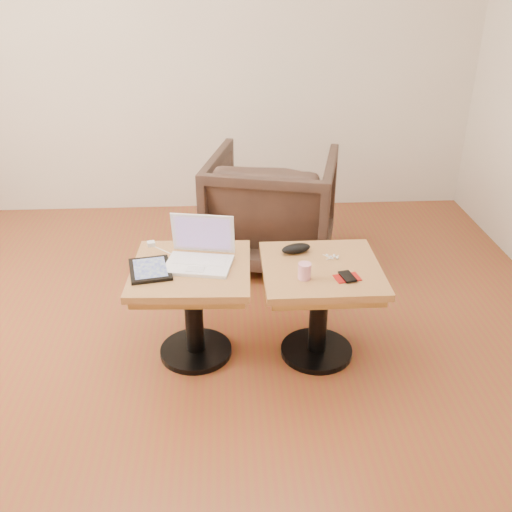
{
  "coord_description": "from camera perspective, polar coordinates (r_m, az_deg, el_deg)",
  "views": [
    {
      "loc": [
        0.2,
        -2.41,
        1.93
      ],
      "look_at": [
        0.34,
        0.13,
        0.59
      ],
      "focal_mm": 40.0,
      "sensor_mm": 36.0,
      "label": 1
    }
  ],
  "objects": [
    {
      "name": "room_shell",
      "position": [
        2.49,
        -7.99,
        13.93
      ],
      "size": [
        4.52,
        4.52,
        2.71
      ],
      "color": "brown",
      "rests_on": "ground"
    },
    {
      "name": "side_table_left",
      "position": [
        2.97,
        -6.38,
        -3.34
      ],
      "size": [
        0.62,
        0.62,
        0.54
      ],
      "rotation": [
        0.0,
        0.0,
        -0.04
      ],
      "color": "black",
      "rests_on": "ground"
    },
    {
      "name": "side_table_right",
      "position": [
        2.97,
        6.42,
        -3.33
      ],
      "size": [
        0.6,
        0.6,
        0.54
      ],
      "rotation": [
        0.0,
        0.0,
        0.0
      ],
      "color": "black",
      "rests_on": "ground"
    },
    {
      "name": "laptop",
      "position": [
        2.92,
        -5.62,
        0.18
      ],
      "size": [
        0.37,
        0.32,
        0.24
      ],
      "rotation": [
        0.0,
        0.0,
        -0.19
      ],
      "color": "white",
      "rests_on": "side_table_left"
    },
    {
      "name": "tablet",
      "position": [
        2.89,
        -10.54,
        -1.32
      ],
      "size": [
        0.24,
        0.29,
        0.02
      ],
      "rotation": [
        0.0,
        0.0,
        0.19
      ],
      "color": "black",
      "rests_on": "side_table_left"
    },
    {
      "name": "charging_adapter",
      "position": [
        3.14,
        -10.44,
        1.21
      ],
      "size": [
        0.05,
        0.05,
        0.02
      ],
      "primitive_type": "cube",
      "rotation": [
        0.0,
        0.0,
        0.26
      ],
      "color": "white",
      "rests_on": "side_table_left"
    },
    {
      "name": "glasses_case",
      "position": [
        3.02,
        4.03,
        0.76
      ],
      "size": [
        0.18,
        0.11,
        0.05
      ],
      "primitive_type": "ellipsoid",
      "rotation": [
        0.0,
        0.0,
        0.29
      ],
      "color": "black",
      "rests_on": "side_table_right"
    },
    {
      "name": "striped_cup",
      "position": [
        2.77,
        4.88,
        -1.51
      ],
      "size": [
        0.07,
        0.07,
        0.08
      ],
      "primitive_type": "cylinder",
      "rotation": [
        0.0,
        0.0,
        -0.07
      ],
      "color": "#D74170",
      "rests_on": "side_table_right"
    },
    {
      "name": "earbuds_tangle",
      "position": [
        3.0,
        7.61,
        -0.05
      ],
      "size": [
        0.08,
        0.05,
        0.01
      ],
      "color": "white",
      "rests_on": "side_table_right"
    },
    {
      "name": "phone_on_sleeve",
      "position": [
        2.81,
        9.12,
        -2.09
      ],
      "size": [
        0.14,
        0.12,
        0.01
      ],
      "rotation": [
        0.0,
        0.0,
        0.21
      ],
      "color": "maroon",
      "rests_on": "side_table_right"
    },
    {
      "name": "armchair",
      "position": [
        3.98,
        1.61,
        4.85
      ],
      "size": [
        1.01,
        1.03,
        0.78
      ],
      "primitive_type": "imported",
      "rotation": [
        0.0,
        0.0,
        2.9
      ],
      "color": "black",
      "rests_on": "ground"
    }
  ]
}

